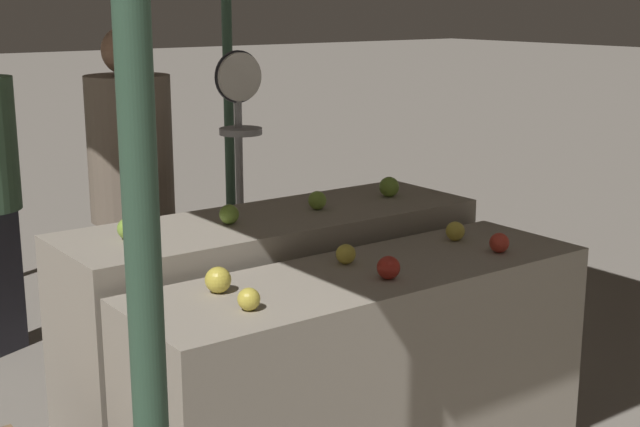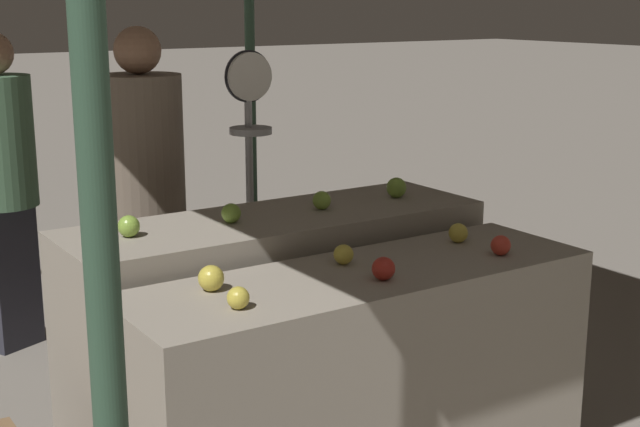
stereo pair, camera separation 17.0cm
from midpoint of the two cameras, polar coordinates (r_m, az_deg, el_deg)
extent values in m
cylinder|color=#33513D|center=(1.76, -11.03, -5.27)|extent=(0.07, 0.07, 2.49)
cylinder|color=#33513D|center=(6.25, -3.68, 8.29)|extent=(0.07, 0.07, 2.49)
cube|color=gray|center=(3.31, 4.22, -10.98)|extent=(1.77, 0.55, 0.87)
cube|color=gray|center=(3.75, -1.41, -7.25)|extent=(1.77, 0.55, 0.95)
sphere|color=gold|center=(2.77, -3.51, -5.43)|extent=(0.07, 0.07, 0.07)
sphere|color=#AD281E|center=(3.06, 5.61, -3.55)|extent=(0.08, 0.08, 0.08)
sphere|color=red|center=(3.43, 12.89, -2.01)|extent=(0.08, 0.08, 0.08)
sphere|color=gold|center=(2.94, -5.35, -4.16)|extent=(0.09, 0.09, 0.09)
sphere|color=gold|center=(3.23, 3.02, -2.64)|extent=(0.07, 0.07, 0.07)
sphere|color=gold|center=(3.57, 10.19, -1.24)|extent=(0.08, 0.08, 0.08)
sphere|color=#84AD3D|center=(3.33, -10.72, -0.81)|extent=(0.08, 0.08, 0.08)
sphere|color=#7AA338|center=(3.49, -4.33, 0.01)|extent=(0.08, 0.08, 0.08)
sphere|color=#84AD3D|center=(3.71, 1.42, 0.84)|extent=(0.08, 0.08, 0.08)
sphere|color=#7AA338|center=(3.95, 6.14, 1.65)|extent=(0.09, 0.09, 0.09)
cylinder|color=#99999E|center=(4.30, -3.35, -0.85)|extent=(0.04, 0.04, 1.49)
cylinder|color=black|center=(4.18, -3.45, 8.76)|extent=(0.24, 0.01, 0.24)
cylinder|color=silver|center=(4.16, -3.35, 8.74)|extent=(0.22, 0.02, 0.22)
cylinder|color=#99999E|center=(4.18, -3.31, 6.26)|extent=(0.01, 0.01, 0.14)
cylinder|color=#99999E|center=(4.19, -3.30, 5.31)|extent=(0.20, 0.20, 0.03)
cube|color=#2D2D38|center=(4.48, -9.84, -5.09)|extent=(0.34, 0.26, 0.79)
cylinder|color=#756656|center=(4.31, -10.23, 4.22)|extent=(0.49, 0.49, 0.68)
sphere|color=#936B51|center=(4.26, -10.48, 10.24)|extent=(0.22, 0.22, 0.22)
cube|color=#2D2D38|center=(4.96, -18.30, -3.86)|extent=(0.31, 0.26, 0.77)
camera|label=1|loc=(0.08, -88.55, 0.35)|focal=50.00mm
camera|label=2|loc=(0.08, 91.45, -0.35)|focal=50.00mm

